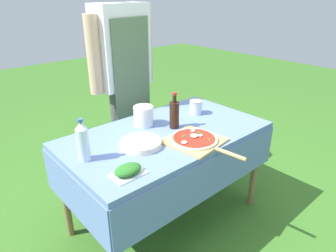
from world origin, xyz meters
TOP-DOWN VIEW (x-y plane):
  - ground_plane at (0.00, 0.00)m, footprint 12.00×12.00m
  - prep_table at (0.00, 0.00)m, footprint 1.38×0.79m
  - person_cook at (0.14, 0.68)m, footprint 0.64×0.27m
  - pizza_on_peel at (0.04, -0.23)m, footprint 0.36×0.54m
  - oil_bottle at (0.09, 0.02)m, footprint 0.07×0.07m
  - water_bottle at (-0.58, 0.03)m, footprint 0.07×0.07m
  - herb_container at (-0.48, -0.25)m, footprint 0.18×0.12m
  - mixing_tub at (-0.04, 0.19)m, footprint 0.14×0.14m
  - plate_stack at (-0.25, -0.04)m, footprint 0.26×0.26m
  - sauce_jar at (0.39, 0.10)m, footprint 0.10×0.10m

SIDE VIEW (x-z plane):
  - ground_plane at x=0.00m, z-range 0.00..0.00m
  - prep_table at x=0.00m, z-range 0.28..1.00m
  - pizza_on_peel at x=0.04m, z-range 0.71..0.77m
  - plate_stack at x=-0.25m, z-range 0.73..0.76m
  - herb_container at x=-0.48m, z-range 0.72..0.78m
  - sauce_jar at x=0.39m, z-range 0.72..0.82m
  - mixing_tub at x=-0.04m, z-range 0.73..0.86m
  - oil_bottle at x=0.09m, z-range 0.70..0.95m
  - water_bottle at x=-0.58m, z-range 0.72..0.97m
  - person_cook at x=0.14m, z-range 0.16..1.88m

